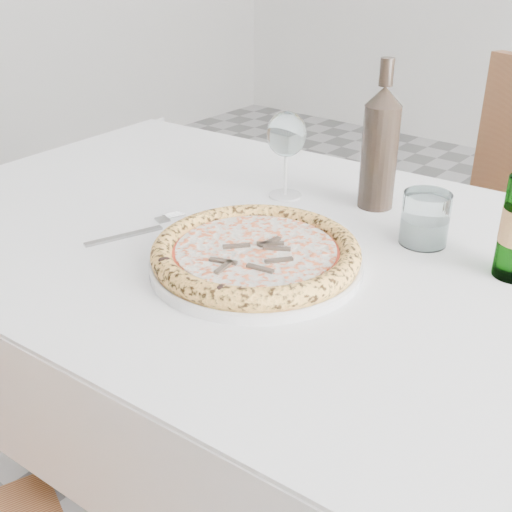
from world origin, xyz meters
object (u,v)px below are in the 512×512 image
object	(u,v)px
dining_table	(294,294)
tumbler	(425,222)
chair_far	(503,231)
wine_glass	(286,137)
plate	(256,263)
wine_bottle	(380,146)
pizza	(256,252)

from	to	relation	value
dining_table	tumbler	world-z (taller)	tumbler
chair_far	wine_glass	distance (m)	0.73
wine_glass	chair_far	bearing A→B (deg)	69.60
plate	tumbler	size ratio (longest dim) A/B	3.73
dining_table	chair_far	bearing A→B (deg)	83.35
wine_glass	wine_bottle	world-z (taller)	wine_bottle
dining_table	wine_glass	bearing A→B (deg)	131.35
dining_table	wine_glass	size ratio (longest dim) A/B	9.27
tumbler	wine_bottle	size ratio (longest dim) A/B	0.32
chair_far	wine_bottle	xyz separation A→B (m)	(-0.07, -0.55, 0.33)
pizza	tumbler	size ratio (longest dim) A/B	3.64
dining_table	plate	bearing A→B (deg)	-90.00
dining_table	wine_glass	distance (m)	0.29
plate	pizza	bearing A→B (deg)	-161.69
pizza	wine_bottle	distance (m)	0.33
plate	tumbler	xyz separation A→B (m)	(0.15, 0.23, 0.03)
pizza	dining_table	bearing A→B (deg)	90.00
pizza	tumbler	distance (m)	0.28
pizza	tumbler	xyz separation A→B (m)	(0.15, 0.23, 0.01)
plate	wine_glass	bearing A→B (deg)	118.21
wine_glass	wine_bottle	xyz separation A→B (m)	(0.15, 0.06, -0.00)
dining_table	wine_bottle	xyz separation A→B (m)	(0.02, 0.22, 0.20)
pizza	wine_bottle	size ratio (longest dim) A/B	1.18
pizza	wine_bottle	bearing A→B (deg)	87.20
chair_far	wine_glass	size ratio (longest dim) A/B	5.84
wine_glass	tumbler	xyz separation A→B (m)	(0.29, -0.02, -0.08)
tumbler	wine_bottle	distance (m)	0.18
pizza	wine_glass	bearing A→B (deg)	118.21
tumbler	pizza	bearing A→B (deg)	-123.00
wine_glass	dining_table	bearing A→B (deg)	-48.65
plate	wine_glass	xyz separation A→B (m)	(-0.14, 0.26, 0.10)
chair_far	plate	xyz separation A→B (m)	(-0.09, -0.87, 0.23)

